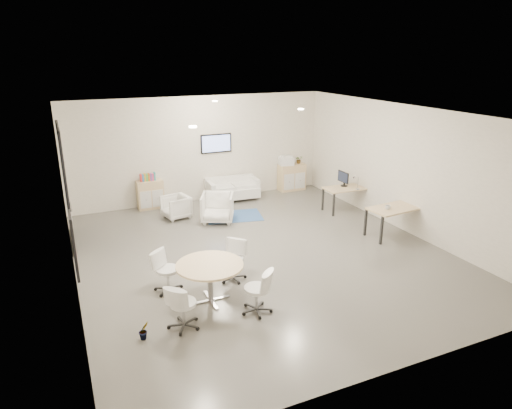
{
  "coord_description": "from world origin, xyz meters",
  "views": [
    {
      "loc": [
        -4.04,
        -8.73,
        4.42
      ],
      "look_at": [
        0.03,
        0.4,
        1.07
      ],
      "focal_mm": 32.0,
      "sensor_mm": 36.0,
      "label": 1
    }
  ],
  "objects_px": {
    "desk_rear": "(347,190)",
    "desk_front": "(396,210)",
    "sideboard_left": "(150,195)",
    "armchair_right": "(217,206)",
    "sideboard_right": "(292,177)",
    "loveseat": "(232,189)",
    "armchair_left": "(176,206)",
    "round_table": "(210,268)"
  },
  "relations": [
    {
      "from": "sideboard_right",
      "to": "armchair_left",
      "type": "distance_m",
      "value": 4.39
    },
    {
      "from": "sideboard_left",
      "to": "armchair_right",
      "type": "height_order",
      "value": "armchair_right"
    },
    {
      "from": "desk_rear",
      "to": "round_table",
      "type": "bearing_deg",
      "value": -145.71
    },
    {
      "from": "sideboard_left",
      "to": "sideboard_right",
      "type": "relative_size",
      "value": 0.96
    },
    {
      "from": "loveseat",
      "to": "desk_front",
      "type": "distance_m",
      "value": 5.21
    },
    {
      "from": "sideboard_left",
      "to": "armchair_right",
      "type": "relative_size",
      "value": 0.98
    },
    {
      "from": "armchair_right",
      "to": "desk_front",
      "type": "bearing_deg",
      "value": -11.74
    },
    {
      "from": "loveseat",
      "to": "armchair_right",
      "type": "relative_size",
      "value": 1.91
    },
    {
      "from": "round_table",
      "to": "desk_rear",
      "type": "bearing_deg",
      "value": 31.95
    },
    {
      "from": "sideboard_left",
      "to": "round_table",
      "type": "bearing_deg",
      "value": -90.96
    },
    {
      "from": "sideboard_left",
      "to": "round_table",
      "type": "xyz_separation_m",
      "value": [
        -0.1,
        -5.81,
        0.25
      ]
    },
    {
      "from": "armchair_right",
      "to": "desk_rear",
      "type": "xyz_separation_m",
      "value": [
        3.75,
        -0.65,
        0.19
      ]
    },
    {
      "from": "sideboard_right",
      "to": "desk_rear",
      "type": "height_order",
      "value": "sideboard_right"
    },
    {
      "from": "sideboard_right",
      "to": "loveseat",
      "type": "bearing_deg",
      "value": -175.77
    },
    {
      "from": "armchair_right",
      "to": "desk_rear",
      "type": "relative_size",
      "value": 0.63
    },
    {
      "from": "sideboard_left",
      "to": "desk_front",
      "type": "relative_size",
      "value": 0.56
    },
    {
      "from": "loveseat",
      "to": "desk_front",
      "type": "bearing_deg",
      "value": -55.29
    },
    {
      "from": "armchair_left",
      "to": "armchair_right",
      "type": "distance_m",
      "value": 1.22
    },
    {
      "from": "armchair_right",
      "to": "armchair_left",
      "type": "bearing_deg",
      "value": 167.08
    },
    {
      "from": "loveseat",
      "to": "desk_front",
      "type": "xyz_separation_m",
      "value": [
        2.67,
        -4.46,
        0.36
      ]
    },
    {
      "from": "desk_front",
      "to": "sideboard_left",
      "type": "bearing_deg",
      "value": 132.5
    },
    {
      "from": "sideboard_left",
      "to": "sideboard_right",
      "type": "height_order",
      "value": "sideboard_right"
    },
    {
      "from": "loveseat",
      "to": "round_table",
      "type": "xyz_separation_m",
      "value": [
        -2.61,
        -5.63,
        0.35
      ]
    },
    {
      "from": "armchair_right",
      "to": "desk_rear",
      "type": "distance_m",
      "value": 3.81
    },
    {
      "from": "desk_front",
      "to": "armchair_right",
      "type": "bearing_deg",
      "value": 137.75
    },
    {
      "from": "desk_front",
      "to": "round_table",
      "type": "height_order",
      "value": "desk_front"
    },
    {
      "from": "round_table",
      "to": "armchair_left",
      "type": "bearing_deg",
      "value": 83.04
    },
    {
      "from": "loveseat",
      "to": "armchair_right",
      "type": "xyz_separation_m",
      "value": [
        -1.08,
        -1.68,
        0.11
      ]
    },
    {
      "from": "sideboard_left",
      "to": "armchair_left",
      "type": "bearing_deg",
      "value": -66.87
    },
    {
      "from": "sideboard_right",
      "to": "loveseat",
      "type": "distance_m",
      "value": 2.21
    },
    {
      "from": "round_table",
      "to": "sideboard_left",
      "type": "bearing_deg",
      "value": 89.04
    },
    {
      "from": "sideboard_right",
      "to": "armchair_right",
      "type": "distance_m",
      "value": 3.76
    },
    {
      "from": "armchair_left",
      "to": "round_table",
      "type": "bearing_deg",
      "value": -18.02
    },
    {
      "from": "armchair_left",
      "to": "armchair_right",
      "type": "xyz_separation_m",
      "value": [
        0.96,
        -0.74,
        0.08
      ]
    },
    {
      "from": "sideboard_right",
      "to": "loveseat",
      "type": "xyz_separation_m",
      "value": [
        -2.2,
        -0.16,
        -0.12
      ]
    },
    {
      "from": "loveseat",
      "to": "armchair_right",
      "type": "distance_m",
      "value": 2.0
    },
    {
      "from": "armchair_left",
      "to": "desk_rear",
      "type": "relative_size",
      "value": 0.51
    },
    {
      "from": "sideboard_left",
      "to": "desk_rear",
      "type": "height_order",
      "value": "sideboard_left"
    },
    {
      "from": "armchair_left",
      "to": "desk_front",
      "type": "xyz_separation_m",
      "value": [
        4.71,
        -3.53,
        0.33
      ]
    },
    {
      "from": "desk_rear",
      "to": "round_table",
      "type": "distance_m",
      "value": 6.23
    },
    {
      "from": "sideboard_left",
      "to": "armchair_left",
      "type": "relative_size",
      "value": 1.22
    },
    {
      "from": "desk_rear",
      "to": "desk_front",
      "type": "relative_size",
      "value": 0.9
    }
  ]
}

